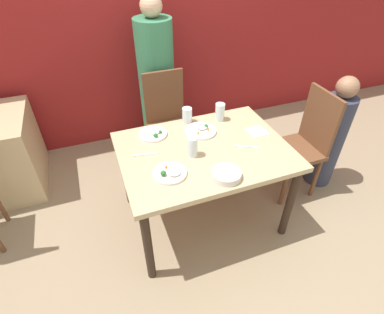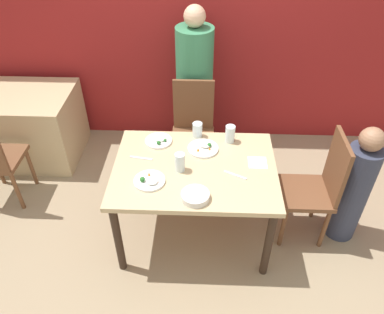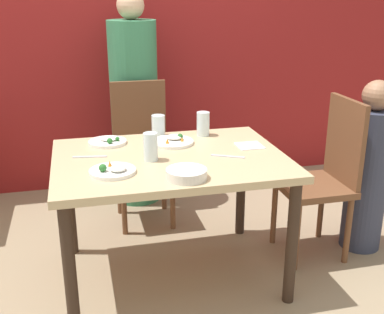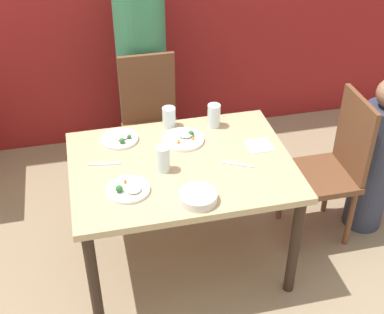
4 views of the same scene
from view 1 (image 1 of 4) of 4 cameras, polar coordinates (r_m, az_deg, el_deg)
The scene contains 17 objects.
ground_plane at distance 2.67m, azimuth 1.96°, elevation -11.04°, with size 10.00×10.00×0.00m, color #998466.
wall_back at distance 3.25m, azimuth -8.59°, elevation 26.00°, with size 10.00×0.06×2.70m.
dining_table at distance 2.22m, azimuth 2.31°, elevation -0.23°, with size 1.22×0.90×0.73m.
chair_adult_spot at distance 2.90m, azimuth -4.56°, elevation 6.93°, with size 0.40×0.40×0.97m.
chair_child_spot at distance 2.77m, azimuth 20.49°, elevation 2.69°, with size 0.40×0.40×0.97m.
person_adult at distance 3.10m, azimuth -6.62°, elevation 13.08°, with size 0.35×0.35×1.56m.
person_child at distance 2.96m, azimuth 24.80°, elevation 3.40°, with size 0.25×0.25×1.07m.
bowl_curry at distance 1.93m, azimuth 6.52°, elevation -3.29°, with size 0.19×0.19×0.05m.
plate_rice_adult at distance 2.35m, azimuth 1.75°, elevation 5.14°, with size 0.24×0.24×0.05m.
plate_rice_child at distance 1.95m, azimuth -4.22°, elevation -3.04°, with size 0.23×0.23×0.06m.
plate_noodles at distance 2.32m, azimuth -7.42°, elevation 4.44°, with size 0.22×0.22×0.05m.
glass_water_tall at distance 2.48m, azimuth 5.33°, elevation 8.54°, with size 0.08×0.08×0.14m.
glass_water_short at distance 2.06m, azimuth 0.08°, elevation 1.96°, with size 0.07×0.07×0.15m.
glass_water_center at distance 2.44m, azimuth -0.94°, elevation 7.95°, with size 0.08×0.08×0.13m.
napkin_folded at distance 2.40m, azimuth 12.31°, elevation 4.78°, with size 0.14×0.14×0.01m.
fork_steel at distance 2.22m, azimuth 10.30°, elevation 1.99°, with size 0.17×0.10×0.01m.
spoon_steel at distance 2.14m, azimuth -8.83°, elevation 0.54°, with size 0.18×0.05×0.01m.
Camera 1 is at (-0.69, -1.59, 2.02)m, focal length 28.00 mm.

